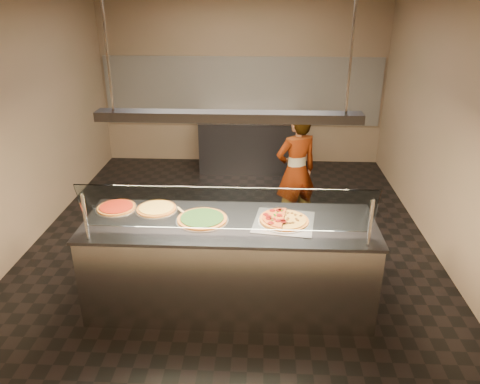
{
  "coord_description": "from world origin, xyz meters",
  "views": [
    {
      "loc": [
        0.37,
        -5.33,
        2.95
      ],
      "look_at": [
        0.15,
        -0.88,
        1.02
      ],
      "focal_mm": 35.0,
      "sensor_mm": 36.0,
      "label": 1
    }
  ],
  "objects_px": {
    "pizza_cheese": "(157,208)",
    "pizza_tomato": "(117,207)",
    "half_pizza_sausage": "(296,220)",
    "prep_table": "(248,144)",
    "worker": "(296,171)",
    "sneeze_guard": "(226,209)",
    "pizza_spinach": "(202,219)",
    "serving_counter": "(230,264)",
    "heat_lamp_housing": "(228,116)",
    "perforated_tray": "(284,221)",
    "pizza_spatula": "(186,211)",
    "half_pizza_pepperoni": "(272,219)"
  },
  "relations": [
    {
      "from": "pizza_tomato",
      "to": "heat_lamp_housing",
      "type": "xyz_separation_m",
      "value": [
        1.16,
        -0.24,
        1.01
      ]
    },
    {
      "from": "sneeze_guard",
      "to": "pizza_spinach",
      "type": "bearing_deg",
      "value": 125.55
    },
    {
      "from": "pizza_spatula",
      "to": "worker",
      "type": "bearing_deg",
      "value": 53.5
    },
    {
      "from": "pizza_tomato",
      "to": "sneeze_guard",
      "type": "bearing_deg",
      "value": -26.77
    },
    {
      "from": "half_pizza_sausage",
      "to": "prep_table",
      "type": "xyz_separation_m",
      "value": [
        -0.58,
        3.92,
        -0.49
      ]
    },
    {
      "from": "pizza_cheese",
      "to": "pizza_tomato",
      "type": "distance_m",
      "value": 0.41
    },
    {
      "from": "sneeze_guard",
      "to": "half_pizza_sausage",
      "type": "distance_m",
      "value": 0.77
    },
    {
      "from": "pizza_spatula",
      "to": "serving_counter",
      "type": "bearing_deg",
      "value": -20.15
    },
    {
      "from": "sneeze_guard",
      "to": "half_pizza_sausage",
      "type": "relative_size",
      "value": 5.21
    },
    {
      "from": "pizza_tomato",
      "to": "heat_lamp_housing",
      "type": "height_order",
      "value": "heat_lamp_housing"
    },
    {
      "from": "half_pizza_pepperoni",
      "to": "worker",
      "type": "xyz_separation_m",
      "value": [
        0.34,
        1.73,
        -0.17
      ]
    },
    {
      "from": "serving_counter",
      "to": "heat_lamp_housing",
      "type": "height_order",
      "value": "heat_lamp_housing"
    },
    {
      "from": "sneeze_guard",
      "to": "prep_table",
      "type": "relative_size",
      "value": 1.51
    },
    {
      "from": "serving_counter",
      "to": "perforated_tray",
      "type": "xyz_separation_m",
      "value": [
        0.51,
        0.02,
        0.47
      ]
    },
    {
      "from": "half_pizza_sausage",
      "to": "prep_table",
      "type": "distance_m",
      "value": 3.99
    },
    {
      "from": "pizza_spinach",
      "to": "worker",
      "type": "xyz_separation_m",
      "value": [
        1.0,
        1.73,
        -0.16
      ]
    },
    {
      "from": "worker",
      "to": "half_pizza_sausage",
      "type": "bearing_deg",
      "value": 60.88
    },
    {
      "from": "prep_table",
      "to": "heat_lamp_housing",
      "type": "distance_m",
      "value": 4.21
    },
    {
      "from": "prep_table",
      "to": "worker",
      "type": "relative_size",
      "value": 1.06
    },
    {
      "from": "pizza_cheese",
      "to": "pizza_spatula",
      "type": "height_order",
      "value": "pizza_spatula"
    },
    {
      "from": "sneeze_guard",
      "to": "pizza_tomato",
      "type": "relative_size",
      "value": 6.19
    },
    {
      "from": "pizza_cheese",
      "to": "prep_table",
      "type": "distance_m",
      "value": 3.82
    },
    {
      "from": "pizza_cheese",
      "to": "pizza_tomato",
      "type": "bearing_deg",
      "value": 179.1
    },
    {
      "from": "serving_counter",
      "to": "pizza_tomato",
      "type": "xyz_separation_m",
      "value": [
        -1.16,
        0.24,
        0.48
      ]
    },
    {
      "from": "pizza_spatula",
      "to": "prep_table",
      "type": "relative_size",
      "value": 0.16
    },
    {
      "from": "perforated_tray",
      "to": "pizza_tomato",
      "type": "height_order",
      "value": "pizza_tomato"
    },
    {
      "from": "half_pizza_sausage",
      "to": "pizza_tomato",
      "type": "relative_size",
      "value": 1.19
    },
    {
      "from": "pizza_tomato",
      "to": "worker",
      "type": "xyz_separation_m",
      "value": [
        1.9,
        1.51,
        -0.15
      ]
    },
    {
      "from": "worker",
      "to": "sneeze_guard",
      "type": "bearing_deg",
      "value": 45.23
    },
    {
      "from": "serving_counter",
      "to": "pizza_tomato",
      "type": "distance_m",
      "value": 1.27
    },
    {
      "from": "half_pizza_sausage",
      "to": "heat_lamp_housing",
      "type": "xyz_separation_m",
      "value": [
        -0.63,
        -0.02,
        0.99
      ]
    },
    {
      "from": "serving_counter",
      "to": "half_pizza_pepperoni",
      "type": "relative_size",
      "value": 5.7
    },
    {
      "from": "serving_counter",
      "to": "worker",
      "type": "relative_size",
      "value": 1.75
    },
    {
      "from": "half_pizza_sausage",
      "to": "pizza_tomato",
      "type": "xyz_separation_m",
      "value": [
        -1.78,
        0.22,
        -0.01
      ]
    },
    {
      "from": "serving_counter",
      "to": "half_pizza_sausage",
      "type": "xyz_separation_m",
      "value": [
        0.63,
        0.02,
        0.49
      ]
    },
    {
      "from": "perforated_tray",
      "to": "worker",
      "type": "xyz_separation_m",
      "value": [
        0.23,
        1.73,
        -0.15
      ]
    },
    {
      "from": "pizza_spatula",
      "to": "heat_lamp_housing",
      "type": "relative_size",
      "value": 0.12
    },
    {
      "from": "perforated_tray",
      "to": "pizza_spatula",
      "type": "bearing_deg",
      "value": 171.67
    },
    {
      "from": "serving_counter",
      "to": "sneeze_guard",
      "type": "height_order",
      "value": "sneeze_guard"
    },
    {
      "from": "perforated_tray",
      "to": "pizza_tomato",
      "type": "xyz_separation_m",
      "value": [
        -1.67,
        0.22,
        0.01
      ]
    },
    {
      "from": "sneeze_guard",
      "to": "half_pizza_pepperoni",
      "type": "relative_size",
      "value": 5.21
    },
    {
      "from": "pizza_spatula",
      "to": "half_pizza_sausage",
      "type": "bearing_deg",
      "value": -7.36
    },
    {
      "from": "perforated_tray",
      "to": "half_pizza_pepperoni",
      "type": "distance_m",
      "value": 0.11
    },
    {
      "from": "sneeze_guard",
      "to": "pizza_cheese",
      "type": "distance_m",
      "value": 0.99
    },
    {
      "from": "heat_lamp_housing",
      "to": "pizza_tomato",
      "type": "bearing_deg",
      "value": 168.27
    },
    {
      "from": "serving_counter",
      "to": "heat_lamp_housing",
      "type": "relative_size",
      "value": 1.21
    },
    {
      "from": "half_pizza_sausage",
      "to": "heat_lamp_housing",
      "type": "relative_size",
      "value": 0.21
    },
    {
      "from": "sneeze_guard",
      "to": "pizza_spatula",
      "type": "distance_m",
      "value": 0.72
    },
    {
      "from": "serving_counter",
      "to": "prep_table",
      "type": "bearing_deg",
      "value": 89.37
    },
    {
      "from": "sneeze_guard",
      "to": "pizza_spinach",
      "type": "relative_size",
      "value": 5.03
    }
  ]
}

